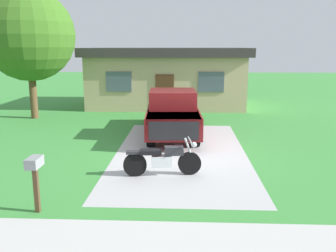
{
  "coord_description": "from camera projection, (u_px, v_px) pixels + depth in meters",
  "views": [
    {
      "loc": [
        0.11,
        -12.19,
        3.6
      ],
      "look_at": [
        -0.45,
        0.2,
        0.9
      ],
      "focal_mm": 39.34,
      "sensor_mm": 36.0,
      "label": 1
    }
  ],
  "objects": [
    {
      "name": "ground_plane",
      "position": [
        181.0,
        153.0,
        12.67
      ],
      "size": [
        80.0,
        80.0,
        0.0
      ],
      "primitive_type": "plane",
      "color": "#3B8A3B"
    },
    {
      "name": "shade_tree",
      "position": [
        29.0,
        35.0,
        17.94
      ],
      "size": [
        4.47,
        4.47,
        6.36
      ],
      "color": "brown",
      "rests_on": "ground"
    },
    {
      "name": "mailbox",
      "position": [
        35.0,
        170.0,
        7.96
      ],
      "size": [
        0.26,
        0.48,
        1.26
      ],
      "color": "#4C3823",
      "rests_on": "ground"
    },
    {
      "name": "motorcycle",
      "position": [
        163.0,
        159.0,
        10.38
      ],
      "size": [
        2.21,
        0.7,
        1.09
      ],
      "color": "black",
      "rests_on": "ground"
    },
    {
      "name": "sidewalk_strip",
      "position": [
        177.0,
        244.0,
        6.82
      ],
      "size": [
        36.0,
        1.8,
        0.01
      ],
      "primitive_type": "cube",
      "color": "#B8B8B3",
      "rests_on": "ground"
    },
    {
      "name": "pickup_truck",
      "position": [
        172.0,
        112.0,
        15.15
      ],
      "size": [
        2.27,
        5.71,
        1.9
      ],
      "color": "black",
      "rests_on": "ground"
    },
    {
      "name": "neighbor_house",
      "position": [
        167.0,
        76.0,
        22.46
      ],
      "size": [
        9.6,
        5.6,
        3.5
      ],
      "color": "tan",
      "rests_on": "ground"
    },
    {
      "name": "driveway_pad",
      "position": [
        181.0,
        153.0,
        12.67
      ],
      "size": [
        4.43,
        8.94,
        0.01
      ],
      "primitive_type": "cube",
      "color": "#AFAFAF",
      "rests_on": "ground"
    }
  ]
}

